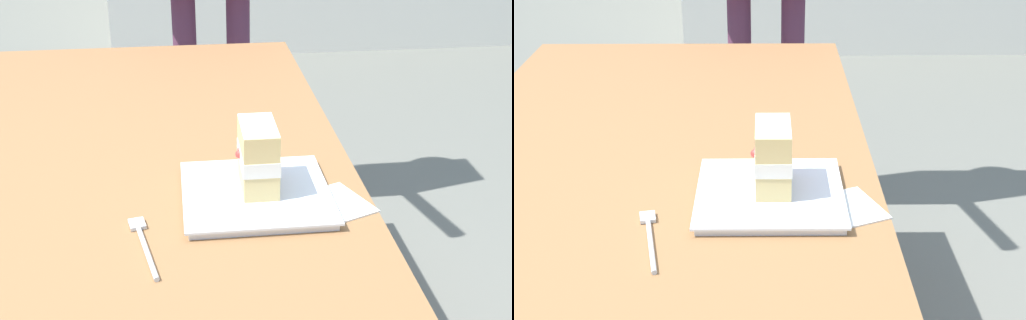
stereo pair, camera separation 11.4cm
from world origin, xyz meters
The scene contains 5 objects.
patio_table centered at (0.00, 0.00, 0.60)m, with size 1.53×0.82×0.69m.
dessert_plate centered at (-0.14, -0.22, 0.69)m, with size 0.24×0.24×0.02m.
cake_slice centered at (-0.13, -0.23, 0.76)m, with size 0.11×0.07×0.11m.
dessert_fork centered at (-0.26, -0.04, 0.69)m, with size 0.17×0.05×0.01m.
paper_napkin centered at (-0.17, -0.35, 0.69)m, with size 0.14×0.12×0.00m.
Camera 2 is at (-1.17, -0.21, 1.26)m, focal length 49.60 mm.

